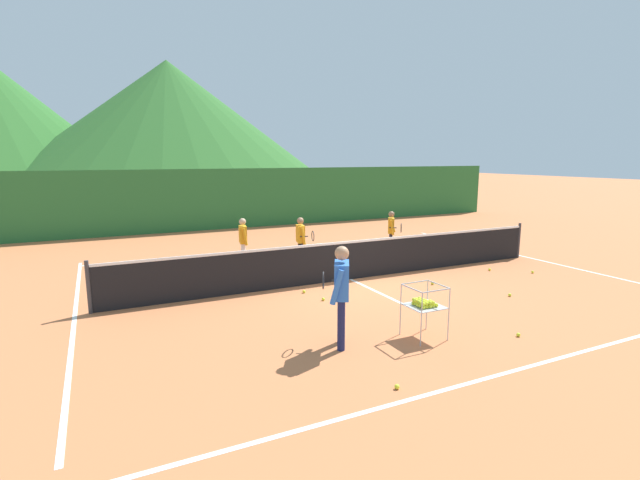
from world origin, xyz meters
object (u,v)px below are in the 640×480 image
(student_0, at_px, (243,238))
(tennis_ball_1, at_px, (397,387))
(tennis_ball_2, at_px, (304,292))
(tennis_ball_4, at_px, (533,272))
(tennis_ball_5, at_px, (490,269))
(ball_cart, at_px, (424,304))
(tennis_net, at_px, (351,260))
(student_1, at_px, (301,237))
(tennis_ball_0, at_px, (432,283))
(student_2, at_px, (391,228))
(instructor, at_px, (341,287))
(tennis_ball_3, at_px, (518,335))
(tennis_ball_6, at_px, (323,299))
(tennis_ball_7, at_px, (510,295))

(student_0, height_order, tennis_ball_1, student_0)
(tennis_ball_2, bearing_deg, tennis_ball_4, -9.19)
(student_0, distance_m, tennis_ball_5, 6.71)
(tennis_ball_5, bearing_deg, tennis_ball_1, -144.76)
(ball_cart, bearing_deg, tennis_net, 78.62)
(student_1, distance_m, tennis_ball_0, 3.81)
(student_2, distance_m, tennis_ball_2, 5.04)
(instructor, height_order, tennis_ball_4, instructor)
(student_0, height_order, tennis_ball_3, student_0)
(student_0, height_order, tennis_ball_4, student_0)
(ball_cart, bearing_deg, instructor, 168.20)
(student_0, distance_m, tennis_ball_4, 7.74)
(student_2, relative_size, tennis_ball_0, 19.68)
(tennis_net, xyz_separation_m, tennis_ball_5, (3.79, -0.86, -0.47))
(tennis_ball_5, xyz_separation_m, tennis_ball_6, (-5.16, -0.40, 0.00))
(tennis_ball_1, bearing_deg, student_0, 88.51)
(tennis_ball_7, bearing_deg, ball_cart, -161.85)
(student_0, xyz_separation_m, student_2, (4.66, -0.33, -0.01))
(student_0, bearing_deg, tennis_ball_4, -31.39)
(instructor, distance_m, tennis_ball_4, 7.11)
(tennis_ball_3, bearing_deg, student_1, 101.11)
(tennis_ball_6, bearing_deg, tennis_ball_2, 101.34)
(student_0, xyz_separation_m, tennis_ball_3, (2.70, -6.95, -0.78))
(tennis_ball_5, bearing_deg, tennis_ball_3, -130.25)
(tennis_ball_1, height_order, tennis_ball_4, same)
(student_0, relative_size, tennis_ball_4, 19.92)
(tennis_ball_2, bearing_deg, tennis_ball_7, -29.18)
(student_2, bearing_deg, student_1, -174.76)
(instructor, bearing_deg, tennis_ball_0, 31.13)
(student_2, xyz_separation_m, tennis_ball_6, (-4.05, -3.39, -0.77))
(student_1, xyz_separation_m, tennis_ball_1, (-1.66, -6.92, -0.79))
(tennis_ball_1, distance_m, tennis_ball_6, 3.90)
(tennis_net, bearing_deg, student_0, 129.00)
(instructor, relative_size, student_0, 1.21)
(tennis_net, bearing_deg, tennis_ball_2, -159.48)
(tennis_ball_1, height_order, tennis_ball_3, same)
(tennis_net, bearing_deg, student_2, 38.63)
(tennis_ball_4, height_order, tennis_ball_5, same)
(student_2, relative_size, ball_cart, 1.49)
(tennis_ball_2, height_order, tennis_ball_3, same)
(tennis_net, bearing_deg, instructor, -121.85)
(student_1, relative_size, tennis_ball_5, 20.09)
(tennis_ball_1, distance_m, tennis_ball_7, 5.15)
(tennis_ball_0, bearing_deg, student_2, 71.32)
(tennis_net, bearing_deg, ball_cart, -101.38)
(student_2, xyz_separation_m, ball_cart, (-3.44, -5.94, -0.21))
(instructor, bearing_deg, tennis_ball_3, -18.64)
(tennis_ball_2, xyz_separation_m, tennis_ball_7, (3.93, -2.20, 0.00))
(tennis_ball_1, relative_size, tennis_ball_7, 1.00)
(tennis_ball_7, bearing_deg, tennis_ball_4, 29.20)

